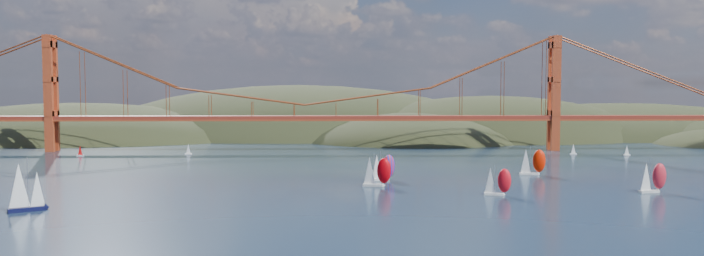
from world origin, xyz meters
name	(u,v)px	position (x,y,z in m)	size (l,w,h in m)	color
ground	(266,232)	(0.00, 0.00, 0.00)	(1200.00, 1200.00, 0.00)	black
headlands	(384,155)	(44.95, 278.29, -12.46)	(725.00, 225.00, 96.00)	black
bridge	(301,83)	(-1.75, 180.00, 32.23)	(552.00, 12.00, 55.00)	maroon
sloop_navy	(24,188)	(-63.54, 25.52, 6.05)	(9.35, 8.03, 13.70)	black
racer_0	(376,171)	(27.78, 65.33, 4.85)	(9.15, 4.98, 10.26)	silver
racer_1	(497,181)	(61.65, 47.52, 4.19)	(7.91, 4.33, 8.87)	white
racer_2	(652,177)	(108.83, 51.41, 4.70)	(8.86, 4.73, 9.94)	silver
racer_3	(532,161)	(84.33, 91.08, 4.84)	(9.08, 4.25, 10.25)	white
racer_rwb	(383,167)	(30.62, 78.84, 4.57)	(8.63, 5.23, 9.66)	silver
distant_boat_2	(80,151)	(-98.66, 157.56, 2.41)	(3.00, 2.00, 4.70)	silver
distant_boat_3	(188,149)	(-52.13, 163.60, 2.41)	(3.00, 2.00, 4.70)	silver
distant_boat_4	(573,149)	(122.96, 159.95, 2.41)	(3.00, 2.00, 4.70)	silver
distant_boat_5	(627,150)	(145.27, 154.68, 2.41)	(3.00, 2.00, 4.70)	silver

